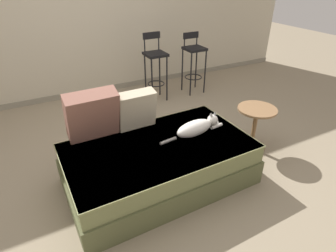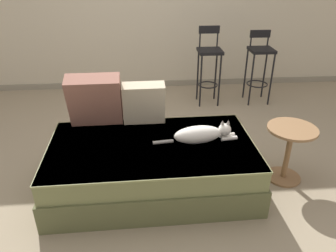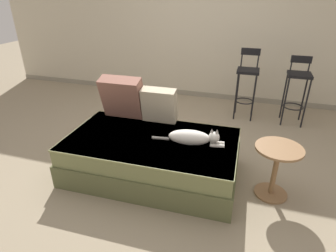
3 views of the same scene
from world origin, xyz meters
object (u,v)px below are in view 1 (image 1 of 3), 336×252
at_px(throw_pillow_corner, 92,115).
at_px(cat, 197,127).
at_px(throw_pillow_middle, 136,110).
at_px(side_table, 255,123).
at_px(couch, 159,163).
at_px(bar_stool_by_doorway, 194,57).
at_px(bar_stool_near_window, 155,62).

distance_m(throw_pillow_corner, cat, 1.03).
height_order(throw_pillow_middle, side_table, throw_pillow_middle).
height_order(couch, side_table, side_table).
bearing_deg(bar_stool_by_doorway, cat, -121.23).
bearing_deg(couch, side_table, 1.15).
xyz_separation_m(throw_pillow_corner, bar_stool_near_window, (1.36, 1.48, -0.08)).
relative_size(throw_pillow_middle, bar_stool_by_doorway, 0.42).
distance_m(couch, cat, 0.52).
bearing_deg(bar_stool_near_window, couch, -114.46).
distance_m(throw_pillow_corner, bar_stool_by_doorway, 2.54).
xyz_separation_m(couch, cat, (0.43, 0.01, 0.29)).
height_order(bar_stool_near_window, side_table, bar_stool_near_window).
distance_m(couch, side_table, 1.26).
distance_m(throw_pillow_middle, bar_stool_near_window, 1.73).
height_order(throw_pillow_corner, cat, throw_pillow_corner).
relative_size(throw_pillow_middle, cat, 0.55).
distance_m(throw_pillow_middle, bar_stool_by_doorway, 2.19).
bearing_deg(side_table, bar_stool_by_doorway, 80.34).
distance_m(couch, throw_pillow_middle, 0.60).
xyz_separation_m(cat, bar_stool_by_doorway, (1.14, 1.87, 0.08)).
xyz_separation_m(cat, side_table, (0.82, 0.01, -0.17)).
distance_m(cat, bar_stool_by_doorway, 2.19).
relative_size(cat, bar_stool_near_window, 0.71).
bearing_deg(bar_stool_near_window, throw_pillow_corner, -132.70).
relative_size(throw_pillow_corner, bar_stool_by_doorway, 0.52).
xyz_separation_m(couch, bar_stool_by_doorway, (1.57, 1.88, 0.37)).
distance_m(couch, bar_stool_near_window, 2.11).
distance_m(throw_pillow_corner, side_table, 1.83).
relative_size(couch, cat, 2.44).
height_order(throw_pillow_corner, throw_pillow_middle, throw_pillow_corner).
distance_m(bar_stool_near_window, bar_stool_by_doorway, 0.71).
height_order(throw_pillow_corner, bar_stool_by_doorway, bar_stool_by_doorway).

